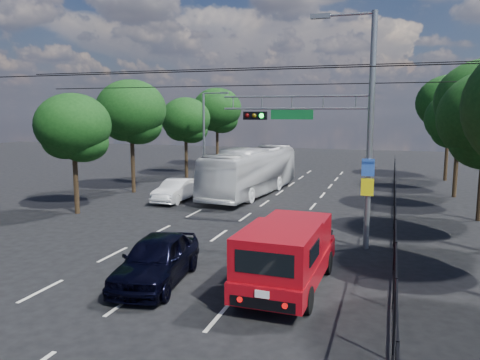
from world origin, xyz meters
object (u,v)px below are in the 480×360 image
at_px(red_pickup, 287,253).
at_px(white_van, 176,190).
at_px(signal_mast, 340,121).
at_px(navy_hatchback, 157,259).
at_px(white_bus, 251,171).

bearing_deg(red_pickup, white_van, 128.70).
distance_m(red_pickup, white_van, 15.77).
distance_m(signal_mast, white_van, 13.61).
bearing_deg(white_van, red_pickup, -49.79).
bearing_deg(navy_hatchback, signal_mast, 43.15).
bearing_deg(white_bus, signal_mast, -51.57).
relative_size(signal_mast, navy_hatchback, 2.02).
bearing_deg(white_bus, red_pickup, -63.88).
xyz_separation_m(navy_hatchback, white_bus, (-1.87, 17.01, 0.79)).
bearing_deg(signal_mast, white_bus, 122.92).
distance_m(navy_hatchback, white_van, 14.29).
xyz_separation_m(white_bus, white_van, (-3.77, -3.88, -0.90)).
bearing_deg(red_pickup, white_bus, 110.61).
bearing_deg(signal_mast, red_pickup, -99.86).
xyz_separation_m(signal_mast, navy_hatchback, (-5.14, -6.18, -4.44)).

